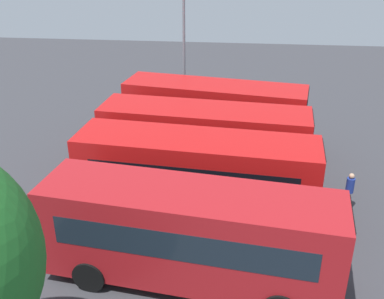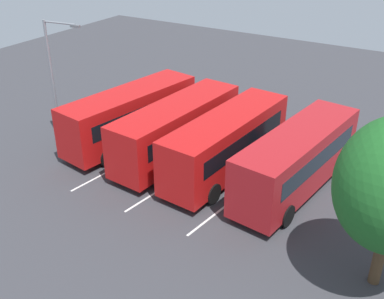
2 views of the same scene
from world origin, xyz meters
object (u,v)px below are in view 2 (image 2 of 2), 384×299
Objects in this scene: bus_center_left at (227,142)px; bus_center_right at (177,129)px; bus_far_left at (297,159)px; pedestrian at (256,115)px; street_lamp at (55,74)px; bus_far_right at (131,114)px.

bus_center_left is 1.00× the size of bus_center_right.
bus_far_left is 3.86m from bus_center_left.
bus_center_left is 3.16m from bus_center_right.
bus_far_left is 7.02m from bus_center_right.
bus_far_left reaches higher than pedestrian.
bus_far_left and bus_center_right have the same top height.
street_lamp reaches higher than pedestrian.
street_lamp reaches higher than bus_far_left.
bus_center_left is at bearing -85.52° from bus_center_right.
bus_far_left is at bearing -82.43° from bus_center_left.
bus_far_left is 7.62m from pedestrian.
street_lamp reaches higher than bus_center_left.
bus_center_left is at bearing 99.77° from bus_far_left.
bus_far_left is 14.64m from street_lamp.
street_lamp is at bearing -34.49° from pedestrian.
bus_center_right is at bearing 5.59° from street_lamp.
bus_center_right reaches higher than pedestrian.
bus_center_left and bus_center_right have the same top height.
pedestrian is at bearing -15.01° from bus_center_right.
street_lamp is at bearing 109.09° from bus_center_right.
bus_far_left is at bearing 55.69° from pedestrian.
street_lamp is (-2.04, 3.79, 2.45)m from bus_far_right.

